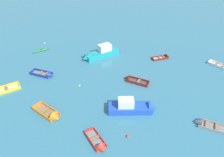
% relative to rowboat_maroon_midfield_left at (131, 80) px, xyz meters
% --- Properties ---
extents(rowboat_maroon_midfield_left, '(4.09, 2.20, 1.17)m').
position_rel_rowboat_maroon_midfield_left_xyz_m(rowboat_maroon_midfield_left, '(0.00, 0.00, 0.00)').
color(rowboat_maroon_midfield_left, '#4C4C51').
rests_on(rowboat_maroon_midfield_left, ground_plane).
extents(rowboat_orange_back_row_center, '(4.50, 3.21, 1.37)m').
position_rel_rowboat_maroon_midfield_left_xyz_m(rowboat_orange_back_row_center, '(-8.56, -9.52, -0.00)').
color(rowboat_orange_back_row_center, '#99754C').
rests_on(rowboat_orange_back_row_center, ground_plane).
extents(kayak_green_far_right, '(2.80, 2.79, 0.32)m').
position_rel_rowboat_maroon_midfield_left_xyz_m(kayak_green_far_right, '(-17.99, 6.57, -0.04)').
color(kayak_green_far_right, '#288C3D').
rests_on(kayak_green_far_right, ground_plane).
extents(rowboat_deep_blue_back_row_right, '(4.12, 1.92, 1.19)m').
position_rel_rowboat_maroon_midfield_left_xyz_m(rowboat_deep_blue_back_row_right, '(-13.18, -1.20, 0.01)').
color(rowboat_deep_blue_back_row_right, gray).
rests_on(rowboat_deep_blue_back_row_right, ground_plane).
extents(rowboat_white_foreground_center, '(3.38, 2.95, 1.12)m').
position_rel_rowboat_maroon_midfield_left_xyz_m(rowboat_white_foreground_center, '(14.53, 6.70, -0.01)').
color(rowboat_white_foreground_center, beige).
rests_on(rowboat_white_foreground_center, ground_plane).
extents(motor_launch_blue_midfield_right, '(6.28, 2.92, 2.16)m').
position_rel_rowboat_maroon_midfield_left_xyz_m(motor_launch_blue_midfield_right, '(1.06, -6.53, 0.41)').
color(motor_launch_blue_midfield_right, blue).
rests_on(motor_launch_blue_midfield_right, ground_plane).
extents(rowboat_grey_distant_center, '(4.39, 2.17, 1.24)m').
position_rel_rowboat_maroon_midfield_left_xyz_m(rowboat_grey_distant_center, '(9.48, -7.47, -0.01)').
color(rowboat_grey_distant_center, gray).
rests_on(rowboat_grey_distant_center, ground_plane).
extents(motor_launch_turquoise_near_right, '(6.25, 6.10, 2.45)m').
position_rel_rowboat_maroon_midfield_left_xyz_m(motor_launch_turquoise_near_right, '(-6.48, 6.47, 0.52)').
color(motor_launch_turquoise_near_right, teal).
rests_on(motor_launch_turquoise_near_right, ground_plane).
extents(rowboat_red_outer_left, '(3.18, 3.33, 1.12)m').
position_rel_rowboat_maroon_midfield_left_xyz_m(rowboat_red_outer_left, '(-1.83, -12.71, -0.02)').
color(rowboat_red_outer_left, gray).
rests_on(rowboat_red_outer_left, ground_plane).
extents(rowboat_maroon_far_left, '(3.46, 2.53, 0.99)m').
position_rel_rowboat_maroon_midfield_left_xyz_m(rowboat_maroon_far_left, '(5.07, 8.27, -0.03)').
color(rowboat_maroon_far_left, beige).
rests_on(rowboat_maroon_far_left, ground_plane).
extents(mooring_buoy_midfield, '(0.29, 0.29, 0.29)m').
position_rel_rowboat_maroon_midfield_left_xyz_m(mooring_buoy_midfield, '(-7.32, -2.76, -0.19)').
color(mooring_buoy_midfield, yellow).
rests_on(mooring_buoy_midfield, ground_plane).
extents(mooring_buoy_outer_edge, '(0.32, 0.32, 0.32)m').
position_rel_rowboat_maroon_midfield_left_xyz_m(mooring_buoy_outer_edge, '(-18.95, 10.02, -0.19)').
color(mooring_buoy_outer_edge, silver).
rests_on(mooring_buoy_outer_edge, ground_plane).
extents(mooring_buoy_near_foreground, '(0.40, 0.40, 0.40)m').
position_rel_rowboat_maroon_midfield_left_xyz_m(mooring_buoy_near_foreground, '(0.90, -10.83, -0.19)').
color(mooring_buoy_near_foreground, red).
rests_on(mooring_buoy_near_foreground, ground_plane).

